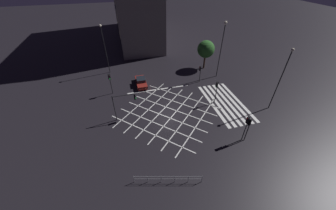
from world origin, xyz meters
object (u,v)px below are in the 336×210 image
Objects in this scene: traffic_light_median_north at (125,101)px; traffic_light_se_cross at (200,71)px; traffic_light_sw_cross at (246,124)px; waiting_car at (141,82)px; street_lamp_west at (223,39)px; traffic_light_median_south at (216,88)px; street_tree_near at (206,49)px; traffic_light_sw_main at (249,125)px; street_lamp_east at (104,43)px; street_lamp_far at (282,74)px; traffic_light_ne_main at (110,80)px.

traffic_light_se_cross is at bearing 26.85° from traffic_light_median_north.
traffic_light_median_north is at bearing -30.33° from traffic_light_sw_cross.
traffic_light_sw_cross is (-7.89, -13.48, -0.30)m from traffic_light_median_north.
street_lamp_west is at bearing 88.00° from waiting_car.
traffic_light_median_south is 12.50m from street_tree_near.
street_lamp_east is at bearing 35.07° from traffic_light_sw_main.
traffic_light_sw_cross is at bearing -30.33° from traffic_light_median_north.
street_lamp_west is 1.76× the size of street_tree_near.
street_lamp_far reaches higher than traffic_light_se_cross.
traffic_light_ne_main is at bearing 46.73° from traffic_light_sw_main.
traffic_light_ne_main is at bearing -177.67° from street_lamp_east.
street_lamp_east reaches higher than traffic_light_sw_cross.
traffic_light_median_north reaches higher than traffic_light_median_south.
traffic_light_median_north is at bearing 81.64° from street_lamp_far.
traffic_light_sw_main is (-8.09, -0.25, -0.29)m from traffic_light_median_south.
traffic_light_median_north is at bearing 26.85° from traffic_light_se_cross.
street_lamp_far is 15.95m from street_tree_near.
traffic_light_sw_main is at bearing 32.82° from waiting_car.
traffic_light_ne_main reaches higher than waiting_car.
street_tree_near reaches higher than traffic_light_sw_cross.
traffic_light_se_cross reaches higher than waiting_car.
traffic_light_ne_main is at bearing 105.11° from street_tree_near.
traffic_light_ne_main is at bearing 66.46° from street_lamp_far.
traffic_light_sw_main is 0.60× the size of street_tree_near.
street_tree_near reaches higher than waiting_car.
traffic_light_sw_cross is 9.63m from street_lamp_far.
street_lamp_east is 21.50m from street_lamp_west.
traffic_light_median_south is at bearing 50.90° from waiting_car.
street_lamp_west is (-6.98, -20.29, 1.23)m from street_lamp_east.
waiting_car is (8.67, -3.15, -2.46)m from traffic_light_median_north.
traffic_light_median_north is 21.67m from street_lamp_far.
traffic_light_ne_main is at bearing 105.95° from traffic_light_median_north.
street_lamp_west is at bearing -108.99° from street_lamp_east.
traffic_light_median_south is at bearing 66.35° from traffic_light_ne_main.
traffic_light_median_south is at bearing -90.83° from traffic_light_sw_cross.
street_lamp_west reaches higher than traffic_light_sw_cross.
traffic_light_sw_cross is at bearing 31.95° from waiting_car.
waiting_car is at bearing 88.00° from street_lamp_west.
traffic_light_ne_main is 0.65× the size of street_tree_near.
traffic_light_sw_main is 17.24m from street_lamp_west.
traffic_light_median_north is 9.55m from waiting_car.
traffic_light_median_south is at bearing -133.19° from street_lamp_east.
street_tree_near is (5.17, -3.21, 1.74)m from traffic_light_se_cross.
traffic_light_se_cross is at bearing -91.53° from traffic_light_median_south.
traffic_light_sw_main reaches higher than waiting_car.
street_lamp_far is 2.15× the size of waiting_car.
traffic_light_sw_main is at bearing 90.27° from traffic_light_se_cross.
street_lamp_west is at bearing -164.21° from traffic_light_se_cross.
traffic_light_sw_main is at bearing -29.74° from traffic_light_median_north.
traffic_light_median_south is 8.90m from street_lamp_far.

